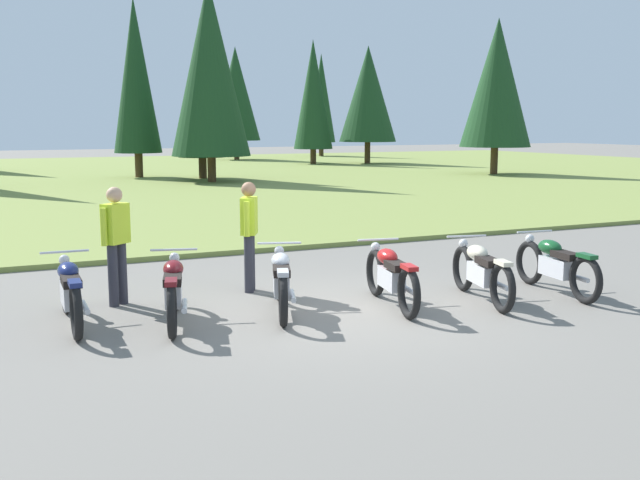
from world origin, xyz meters
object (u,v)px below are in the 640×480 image
Objects in this scene: motorcycle_navy at (70,292)px; motorcycle_silver at (281,281)px; motorcycle_cream at (481,271)px; rider_checking_bike at (116,239)px; rider_near_row_end at (249,230)px; motorcycle_red at (391,276)px; motorcycle_british_green at (556,265)px; motorcycle_maroon at (174,290)px.

motorcycle_silver is at bearing -10.64° from motorcycle_navy.
motorcycle_cream is 5.19m from rider_checking_bike.
motorcycle_red is at bearing -50.36° from rider_near_row_end.
motorcycle_red is at bearing 172.81° from motorcycle_british_green.
motorcycle_maroon is 0.99× the size of motorcycle_red.
rider_checking_bike reaches higher than motorcycle_cream.
rider_near_row_end is at bearing 1.41° from rider_checking_bike.
motorcycle_cream is at bearing -11.96° from motorcycle_silver.
rider_checking_bike is 1.00× the size of rider_near_row_end.
motorcycle_red is (1.52, -0.33, 0.00)m from motorcycle_silver.
motorcycle_navy is at bearing 160.18° from motorcycle_maroon.
motorcycle_navy is 1.25m from rider_checking_bike.
motorcycle_silver is 1.51m from rider_near_row_end.
rider_checking_bike is at bearing 153.59° from motorcycle_red.
motorcycle_navy and motorcycle_cream have the same top height.
motorcycle_cream is at bearing -11.42° from motorcycle_red.
rider_near_row_end is (1.51, 1.36, 0.51)m from motorcycle_maroon.
rider_checking_bike is (-3.43, 1.71, 0.51)m from motorcycle_red.
motorcycle_red is 1.24× the size of rider_near_row_end.
motorcycle_navy and motorcycle_maroon have the same top height.
motorcycle_navy and motorcycle_silver have the same top height.
motorcycle_navy is 6.94m from motorcycle_british_green.
motorcycle_navy is 4.26m from motorcycle_red.
motorcycle_red is at bearing -7.65° from motorcycle_maroon.
motorcycle_maroon and motorcycle_cream have the same top height.
motorcycle_silver and motorcycle_red have the same top height.
motorcycle_maroon and motorcycle_british_green have the same top height.
motorcycle_maroon is 2.99m from motorcycle_red.
motorcycle_maroon is 0.99× the size of motorcycle_cream.
motorcycle_silver is at bearing -35.55° from rider_checking_bike.
motorcycle_silver is (2.66, -0.50, 0.00)m from motorcycle_navy.
motorcycle_navy is 2.92m from rider_near_row_end.
motorcycle_cream is at bearing 177.17° from motorcycle_british_green.
rider_near_row_end reaches higher than motorcycle_silver.
motorcycle_british_green is at bearing -9.71° from motorcycle_navy.
rider_checking_bike reaches higher than motorcycle_silver.
motorcycle_red is 3.87m from rider_checking_bike.
rider_near_row_end is (-4.12, 2.09, 0.51)m from motorcycle_british_green.
motorcycle_silver is 4.23m from motorcycle_british_green.
rider_near_row_end is (0.06, 1.42, 0.51)m from motorcycle_silver.
motorcycle_british_green is at bearing -9.11° from motorcycle_silver.
rider_checking_bike and rider_near_row_end have the same top height.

